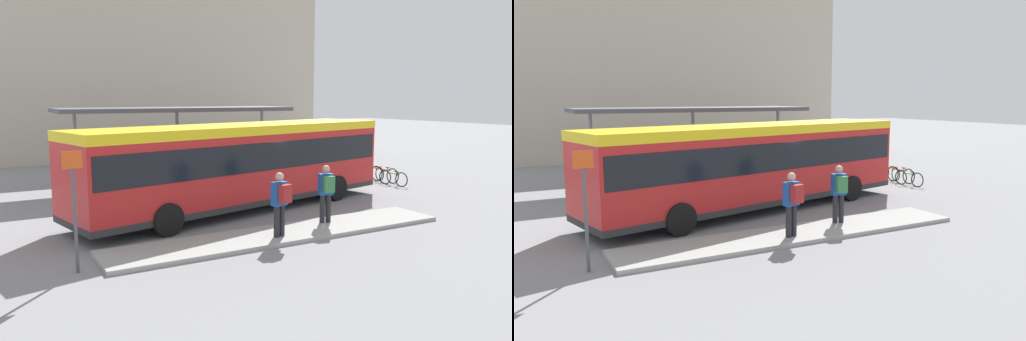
# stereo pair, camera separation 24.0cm
# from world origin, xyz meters

# --- Properties ---
(ground_plane) EXTENTS (120.00, 120.00, 0.00)m
(ground_plane) POSITION_xyz_m (0.00, 0.00, 0.00)
(ground_plane) COLOR gray
(curb_island) EXTENTS (10.54, 1.80, 0.12)m
(curb_island) POSITION_xyz_m (-0.50, -3.67, 0.06)
(curb_island) COLOR #9E9E99
(curb_island) RESTS_ON ground_plane
(city_bus) EXTENTS (12.59, 5.22, 3.04)m
(city_bus) POSITION_xyz_m (0.01, 0.00, 1.78)
(city_bus) COLOR red
(city_bus) RESTS_ON ground_plane
(pedestrian_waiting) EXTENTS (0.48, 0.53, 1.80)m
(pedestrian_waiting) POSITION_xyz_m (1.19, -3.40, 1.15)
(pedestrian_waiting) COLOR #232328
(pedestrian_waiting) RESTS_ON curb_island
(pedestrian_companion) EXTENTS (0.48, 0.53, 1.81)m
(pedestrian_companion) POSITION_xyz_m (-0.88, -4.05, 1.16)
(pedestrian_companion) COLOR #232328
(pedestrian_companion) RESTS_ON curb_island
(bicycle_green) EXTENTS (0.48, 1.56, 0.68)m
(bicycle_green) POSITION_xyz_m (8.33, 0.98, 0.34)
(bicycle_green) COLOR black
(bicycle_green) RESTS_ON ground_plane
(bicycle_red) EXTENTS (0.48, 1.71, 0.74)m
(bicycle_red) POSITION_xyz_m (8.63, 1.85, 0.37)
(bicycle_red) COLOR black
(bicycle_red) RESTS_ON ground_plane
(bicycle_yellow) EXTENTS (0.48, 1.56, 0.68)m
(bicycle_yellow) POSITION_xyz_m (8.78, 2.71, 0.34)
(bicycle_yellow) COLOR black
(bicycle_yellow) RESTS_ON ground_plane
(station_shelter) EXTENTS (10.62, 3.31, 3.52)m
(station_shelter) POSITION_xyz_m (0.02, 6.37, 3.36)
(station_shelter) COLOR #4C515B
(station_shelter) RESTS_ON ground_plane
(potted_planter_near_shelter) EXTENTS (0.79, 0.79, 1.23)m
(potted_planter_near_shelter) POSITION_xyz_m (4.43, 3.72, 0.64)
(potted_planter_near_shelter) COLOR slate
(potted_planter_near_shelter) RESTS_ON ground_plane
(platform_sign) EXTENTS (0.44, 0.08, 2.80)m
(platform_sign) POSITION_xyz_m (-6.28, -3.95, 1.56)
(platform_sign) COLOR #4C4C51
(platform_sign) RESTS_ON ground_plane
(station_building) EXTENTS (22.24, 10.06, 11.27)m
(station_building) POSITION_xyz_m (3.52, 21.02, 5.63)
(station_building) COLOR #BCB29E
(station_building) RESTS_ON ground_plane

